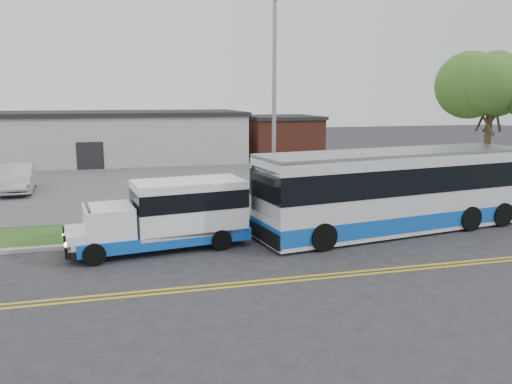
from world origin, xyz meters
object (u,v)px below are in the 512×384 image
object	(u,v)px
transit_bus	(396,191)
pedestrian	(173,206)
tree_east	(492,84)
parked_car_a	(17,178)
shuttle_bus	(172,213)
streetlight_near	(275,105)

from	to	relation	value
transit_bus	pedestrian	size ratio (longest dim) A/B	7.87
tree_east	parked_car_a	size ratio (longest dim) A/B	1.66
transit_bus	pedestrian	world-z (taller)	transit_bus
shuttle_bus	transit_bus	size ratio (longest dim) A/B	0.54
tree_east	streetlight_near	distance (m)	11.05
streetlight_near	shuttle_bus	xyz separation A→B (m)	(-4.66, -2.42, -3.89)
streetlight_near	pedestrian	size ratio (longest dim) A/B	5.99
transit_bus	parked_car_a	world-z (taller)	transit_bus
shuttle_bus	parked_car_a	world-z (taller)	shuttle_bus
pedestrian	parked_car_a	bearing A→B (deg)	-92.99
streetlight_near	pedestrian	xyz separation A→B (m)	(-4.33, 0.87, -4.34)
tree_east	pedestrian	bearing A→B (deg)	177.76
shuttle_bus	pedestrian	distance (m)	3.34
pedestrian	transit_bus	bearing A→B (deg)	117.86
streetlight_near	pedestrian	distance (m)	6.19
tree_east	parked_car_a	xyz separation A→B (m)	(-23.50, 10.33, -5.28)
streetlight_near	shuttle_bus	size ratio (longest dim) A/B	1.40
shuttle_bus	streetlight_near	bearing A→B (deg)	18.93
tree_east	transit_bus	size ratio (longest dim) A/B	0.67
tree_east	transit_bus	bearing A→B (deg)	-158.29
transit_bus	streetlight_near	bearing A→B (deg)	145.23
transit_bus	parked_car_a	distance (m)	21.45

